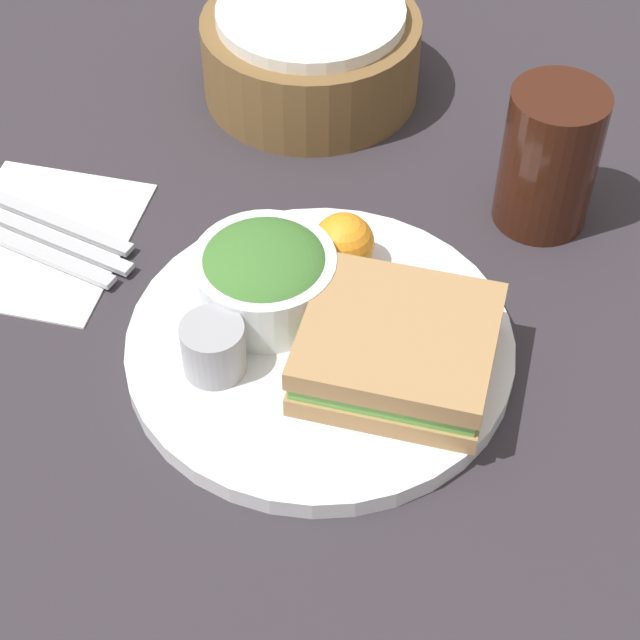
% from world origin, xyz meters
% --- Properties ---
extents(ground_plane, '(4.00, 4.00, 0.00)m').
position_xyz_m(ground_plane, '(0.00, 0.00, 0.00)').
color(ground_plane, '#2D282D').
extents(plate, '(0.28, 0.28, 0.02)m').
position_xyz_m(plate, '(0.00, 0.00, 0.01)').
color(plate, silver).
rests_on(plate, ground_plane).
extents(sandwich, '(0.13, 0.12, 0.04)m').
position_xyz_m(sandwich, '(0.06, -0.02, 0.04)').
color(sandwich, '#A37A4C').
rests_on(sandwich, plate).
extents(salad_bowl, '(0.10, 0.10, 0.06)m').
position_xyz_m(salad_bowl, '(-0.05, 0.03, 0.04)').
color(salad_bowl, white).
rests_on(salad_bowl, plate).
extents(dressing_cup, '(0.05, 0.05, 0.04)m').
position_xyz_m(dressing_cup, '(-0.07, -0.04, 0.04)').
color(dressing_cup, '#99999E').
rests_on(dressing_cup, plate).
extents(orange_wedge, '(0.05, 0.05, 0.05)m').
position_xyz_m(orange_wedge, '(0.00, 0.08, 0.04)').
color(orange_wedge, orange).
rests_on(orange_wedge, plate).
extents(drink_glass, '(0.08, 0.08, 0.12)m').
position_xyz_m(drink_glass, '(0.14, 0.19, 0.06)').
color(drink_glass, '#38190F').
rests_on(drink_glass, ground_plane).
extents(bread_basket, '(0.20, 0.20, 0.09)m').
position_xyz_m(bread_basket, '(-0.08, 0.31, 0.04)').
color(bread_basket, brown).
rests_on(bread_basket, ground_plane).
extents(napkin, '(0.14, 0.17, 0.00)m').
position_xyz_m(napkin, '(-0.25, 0.07, 0.00)').
color(napkin, white).
rests_on(napkin, ground_plane).
extents(fork, '(0.16, 0.05, 0.01)m').
position_xyz_m(fork, '(-0.25, 0.05, 0.01)').
color(fork, '#B2B2B7').
rests_on(fork, napkin).
extents(knife, '(0.17, 0.06, 0.01)m').
position_xyz_m(knife, '(-0.25, 0.07, 0.01)').
color(knife, '#B2B2B7').
rests_on(knife, napkin).
extents(spoon, '(0.15, 0.05, 0.01)m').
position_xyz_m(spoon, '(-0.24, 0.08, 0.01)').
color(spoon, '#B2B2B7').
rests_on(spoon, napkin).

